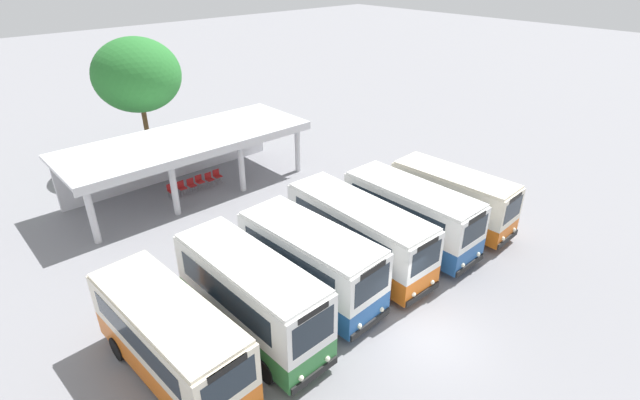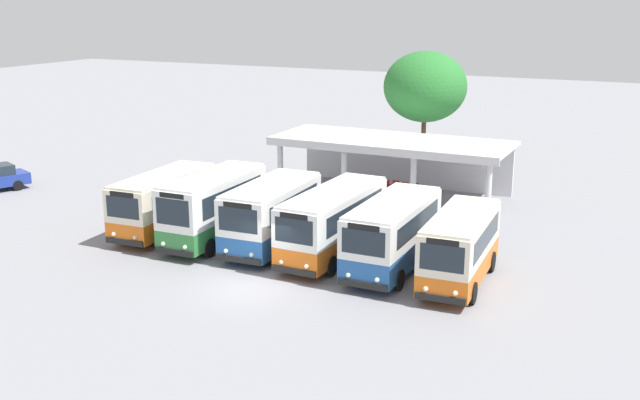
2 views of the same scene
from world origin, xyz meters
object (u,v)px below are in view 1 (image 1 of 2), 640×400
city_bus_nearest_orange (170,337)px  city_bus_far_end_green (452,197)px  city_bus_second_in_row (251,295)px  city_bus_fifth_blue (411,213)px  waiting_chair_far_end_seat (217,175)px  waiting_chair_middle_seat (191,184)px  waiting_chair_second_from_end (182,187)px  waiting_chair_fifth_seat (209,178)px  city_bus_middle_cream (310,261)px  waiting_chair_end_by_column (171,189)px  city_bus_fourth_amber (358,232)px  waiting_chair_fourth_seat (199,181)px

city_bus_nearest_orange → city_bus_far_end_green: bearing=-1.5°
city_bus_second_in_row → city_bus_fifth_blue: size_ratio=0.99×
waiting_chair_far_end_seat → waiting_chair_middle_seat: bearing=-176.8°
city_bus_second_in_row → waiting_chair_second_from_end: 13.13m
waiting_chair_second_from_end → city_bus_second_in_row: bearing=-106.0°
city_bus_second_in_row → waiting_chair_fifth_seat: (5.45, 12.51, -1.35)m
city_bus_far_end_green → waiting_chair_middle_seat: city_bus_far_end_green is taller
city_bus_middle_cream → waiting_chair_second_from_end: 12.37m
waiting_chair_fifth_seat → city_bus_far_end_green: bearing=-61.2°
city_bus_middle_cream → waiting_chair_end_by_column: (-0.13, 12.37, -1.27)m
city_bus_nearest_orange → city_bus_fourth_amber: 9.35m
city_bus_fourth_amber → waiting_chair_far_end_seat: 12.14m
waiting_chair_middle_seat → waiting_chair_far_end_seat: 1.85m
city_bus_middle_cream → waiting_chair_middle_seat: size_ratio=7.79×
waiting_chair_fourth_seat → waiting_chair_fifth_seat: same height
city_bus_middle_cream → city_bus_far_end_green: bearing=-3.0°
city_bus_far_end_green → waiting_chair_far_end_seat: size_ratio=7.71×
city_bus_second_in_row → waiting_chair_end_by_column: size_ratio=8.09×
city_bus_nearest_orange → waiting_chair_fifth_seat: (8.56, 12.33, -1.19)m
city_bus_nearest_orange → city_bus_fifth_blue: size_ratio=1.01×
city_bus_fifth_blue → waiting_chair_fifth_seat: (-3.89, 12.49, -1.23)m
waiting_chair_far_end_seat → city_bus_nearest_orange: bearing=-126.5°
city_bus_fourth_amber → waiting_chair_far_end_seat: bearing=90.8°
city_bus_fifth_blue → waiting_chair_far_end_seat: city_bus_fifth_blue is taller
waiting_chair_second_from_end → city_bus_middle_cream: bearing=-92.3°
waiting_chair_fifth_seat → waiting_chair_far_end_seat: same height
city_bus_nearest_orange → waiting_chair_middle_seat: city_bus_nearest_orange is taller
city_bus_fourth_amber → city_bus_fifth_blue: city_bus_fourth_amber is taller
city_bus_nearest_orange → waiting_chair_end_by_column: 13.91m
waiting_chair_fourth_seat → city_bus_fifth_blue: bearing=-70.3°
city_bus_fifth_blue → waiting_chair_fourth_seat: bearing=109.7°
city_bus_middle_cream → city_bus_nearest_orange: bearing=-179.3°
city_bus_fifth_blue → city_bus_fourth_amber: bearing=170.9°
waiting_chair_middle_seat → waiting_chair_fourth_seat: size_ratio=1.00×
city_bus_middle_cream → waiting_chair_fifth_seat: bearing=79.2°
city_bus_middle_cream → waiting_chair_middle_seat: 12.35m
city_bus_nearest_orange → city_bus_second_in_row: size_ratio=1.01×
city_bus_fifth_blue → city_bus_far_end_green: 3.13m
city_bus_middle_cream → city_bus_fourth_amber: bearing=5.0°
waiting_chair_second_from_end → waiting_chair_fifth_seat: size_ratio=1.00×
city_bus_second_in_row → waiting_chair_fifth_seat: city_bus_second_in_row is taller
city_bus_nearest_orange → city_bus_middle_cream: (6.23, 0.08, 0.08)m
waiting_chair_middle_seat → city_bus_fourth_amber: bearing=-80.5°
city_bus_nearest_orange → city_bus_fifth_blue: 12.46m
city_bus_far_end_green → waiting_chair_far_end_seat: 14.39m
city_bus_middle_cream → city_bus_fourth_amber: 3.12m
city_bus_nearest_orange → waiting_chair_end_by_column: city_bus_nearest_orange is taller
waiting_chair_end_by_column → waiting_chair_fifth_seat: same height
waiting_chair_middle_seat → waiting_chair_fifth_seat: same height
city_bus_fourth_amber → city_bus_middle_cream: bearing=-175.0°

